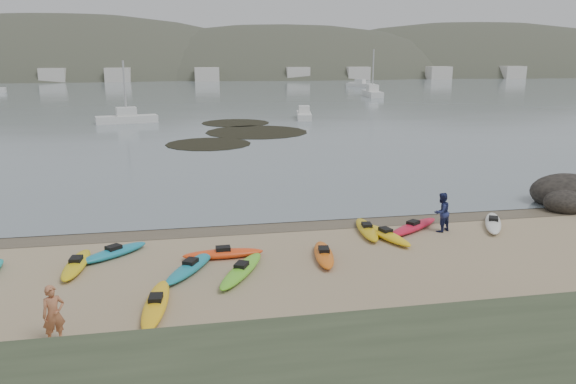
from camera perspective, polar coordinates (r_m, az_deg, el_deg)
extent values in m
plane|color=tan|center=(26.44, 0.00, -3.16)|extent=(600.00, 600.00, 0.00)
plane|color=brown|center=(26.16, 0.12, -3.34)|extent=(60.00, 60.00, 0.00)
plane|color=slate|center=(324.96, -10.27, 12.23)|extent=(1200.00, 1200.00, 0.00)
ellipsoid|color=gold|center=(25.14, 8.00, -3.80)|extent=(1.08, 3.43, 0.34)
ellipsoid|color=yellow|center=(18.23, -13.26, -11.04)|extent=(1.09, 3.76, 0.34)
ellipsoid|color=teal|center=(20.96, -9.85, -7.51)|extent=(2.31, 3.42, 0.34)
ellipsoid|color=red|center=(25.87, 12.58, -3.49)|extent=(3.42, 2.72, 0.34)
ellipsoid|color=#68D129|center=(20.41, -4.74, -7.94)|extent=(2.32, 3.62, 0.34)
ellipsoid|color=#FB4515|center=(22.11, -6.60, -6.24)|extent=(3.16, 0.74, 0.34)
ellipsoid|color=teal|center=(23.11, -17.27, -5.89)|extent=(2.74, 2.50, 0.34)
ellipsoid|color=yellow|center=(24.58, 9.86, -4.28)|extent=(1.57, 3.49, 0.34)
ellipsoid|color=white|center=(27.51, 20.12, -2.98)|extent=(2.29, 3.38, 0.34)
ellipsoid|color=yellow|center=(22.29, -20.70, -6.91)|extent=(0.97, 3.25, 0.34)
ellipsoid|color=orange|center=(21.91, 3.66, -6.37)|extent=(1.14, 3.11, 0.34)
imported|color=#B9704A|center=(16.87, -22.71, -11.41)|extent=(0.72, 0.63, 1.67)
imported|color=navy|center=(25.88, 15.33, -1.99)|extent=(1.07, 0.98, 1.78)
ellipsoid|color=black|center=(33.29, 26.34, -0.54)|extent=(3.85, 2.99, 1.92)
ellipsoid|color=black|center=(31.72, 26.27, -1.37)|extent=(2.14, 1.92, 1.28)
cylinder|color=black|center=(50.02, -8.09, 4.83)|extent=(7.48, 7.48, 0.04)
cylinder|color=black|center=(57.40, -3.20, 6.09)|extent=(10.34, 10.34, 0.04)
cylinder|color=black|center=(65.26, -5.35, 6.98)|extent=(7.76, 7.76, 0.04)
cube|color=silver|center=(67.74, -16.06, 7.14)|extent=(7.13, 3.30, 0.96)
cube|color=silver|center=(69.60, 1.64, 7.78)|extent=(2.72, 6.18, 0.84)
cube|color=silver|center=(108.06, 8.56, 9.87)|extent=(3.24, 8.63, 1.18)
cube|color=silver|center=(140.41, 7.34, 10.75)|extent=(5.87, 6.83, 0.99)
ellipsoid|color=#384235|center=(224.96, -21.24, 6.31)|extent=(220.00, 120.00, 80.00)
ellipsoid|color=#384235|center=(219.69, -0.39, 7.79)|extent=(200.00, 110.00, 68.00)
ellipsoid|color=#384235|center=(258.33, 18.23, 7.61)|extent=(230.00, 130.00, 76.00)
cube|color=beige|center=(173.96, -23.67, 10.79)|extent=(7.00, 5.00, 4.00)
cube|color=beige|center=(170.44, -15.64, 11.39)|extent=(7.00, 5.00, 4.00)
cube|color=beige|center=(170.27, -7.40, 11.77)|extent=(7.00, 5.00, 4.00)
cube|color=beige|center=(173.45, 0.71, 11.92)|extent=(7.00, 5.00, 4.00)
cube|color=beige|center=(179.81, 8.38, 11.84)|extent=(7.00, 5.00, 4.00)
cube|color=beige|center=(189.02, 15.42, 11.59)|extent=(7.00, 5.00, 4.00)
cube|color=beige|center=(200.69, 21.70, 11.22)|extent=(7.00, 5.00, 4.00)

